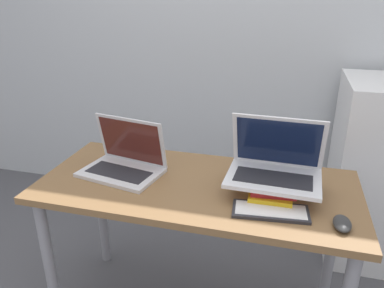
{
  "coord_description": "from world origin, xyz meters",
  "views": [
    {
      "loc": [
        0.34,
        -1.06,
        1.5
      ],
      "look_at": [
        -0.02,
        0.31,
        0.91
      ],
      "focal_mm": 35.0,
      "sensor_mm": 36.0,
      "label": 1
    }
  ],
  "objects_px": {
    "laptop_left": "(124,162)",
    "laptop_on_books": "(275,166)",
    "mouse": "(342,223)",
    "wireless_keyboard": "(270,211)",
    "book_stack": "(272,186)",
    "mini_fridge": "(383,172)"
  },
  "relations": [
    {
      "from": "laptop_on_books",
      "to": "wireless_keyboard",
      "type": "height_order",
      "value": "laptop_on_books"
    },
    {
      "from": "mouse",
      "to": "mini_fridge",
      "type": "bearing_deg",
      "value": 70.0
    },
    {
      "from": "laptop_left",
      "to": "laptop_on_books",
      "type": "distance_m",
      "value": 0.66
    },
    {
      "from": "mouse",
      "to": "laptop_left",
      "type": "bearing_deg",
      "value": 167.58
    },
    {
      "from": "laptop_on_books",
      "to": "mini_fridge",
      "type": "distance_m",
      "value": 0.99
    },
    {
      "from": "wireless_keyboard",
      "to": "mini_fridge",
      "type": "height_order",
      "value": "mini_fridge"
    },
    {
      "from": "laptop_left",
      "to": "mouse",
      "type": "distance_m",
      "value": 0.93
    },
    {
      "from": "laptop_on_books",
      "to": "mouse",
      "type": "height_order",
      "value": "laptop_on_books"
    },
    {
      "from": "laptop_left",
      "to": "wireless_keyboard",
      "type": "bearing_deg",
      "value": -14.68
    },
    {
      "from": "mouse",
      "to": "wireless_keyboard",
      "type": "bearing_deg",
      "value": 173.84
    },
    {
      "from": "laptop_left",
      "to": "wireless_keyboard",
      "type": "xyz_separation_m",
      "value": [
        0.66,
        -0.17,
        -0.04
      ]
    },
    {
      "from": "book_stack",
      "to": "wireless_keyboard",
      "type": "relative_size",
      "value": 0.9
    },
    {
      "from": "laptop_left",
      "to": "mouse",
      "type": "bearing_deg",
      "value": -12.42
    },
    {
      "from": "wireless_keyboard",
      "to": "mouse",
      "type": "xyz_separation_m",
      "value": [
        0.25,
        -0.03,
        0.01
      ]
    },
    {
      "from": "mouse",
      "to": "book_stack",
      "type": "bearing_deg",
      "value": 144.45
    },
    {
      "from": "laptop_left",
      "to": "book_stack",
      "type": "bearing_deg",
      "value": -1.72
    },
    {
      "from": "laptop_left",
      "to": "book_stack",
      "type": "xyz_separation_m",
      "value": [
        0.66,
        -0.02,
        -0.02
      ]
    },
    {
      "from": "laptop_on_books",
      "to": "laptop_left",
      "type": "bearing_deg",
      "value": 179.58
    },
    {
      "from": "book_stack",
      "to": "wireless_keyboard",
      "type": "xyz_separation_m",
      "value": [
        0.01,
        -0.15,
        -0.02
      ]
    },
    {
      "from": "book_stack",
      "to": "laptop_on_books",
      "type": "relative_size",
      "value": 0.7
    },
    {
      "from": "laptop_on_books",
      "to": "mini_fridge",
      "type": "xyz_separation_m",
      "value": [
        0.59,
        0.74,
        -0.31
      ]
    },
    {
      "from": "laptop_left",
      "to": "laptop_on_books",
      "type": "xyz_separation_m",
      "value": [
        0.66,
        -0.0,
        0.06
      ]
    }
  ]
}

